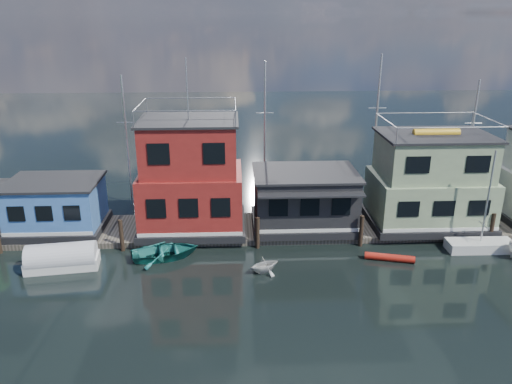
{
  "coord_description": "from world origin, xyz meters",
  "views": [
    {
      "loc": [
        -5.49,
        -21.14,
        14.94
      ],
      "look_at": [
        -3.97,
        12.0,
        3.0
      ],
      "focal_mm": 35.0,
      "sensor_mm": 36.0,
      "label": 1
    }
  ],
  "objects_px": {
    "tarp_runabout": "(62,259)",
    "houseboat_dark": "(305,199)",
    "red_kayak": "(390,258)",
    "day_sailer": "(480,245)",
    "houseboat_red": "(191,178)",
    "houseboat_blue": "(56,206)",
    "houseboat_green": "(430,182)",
    "dinghy_white": "(264,265)",
    "dinghy_teal": "(165,251)"
  },
  "relations": [
    {
      "from": "tarp_runabout",
      "to": "houseboat_dark",
      "type": "bearing_deg",
      "value": 10.34
    },
    {
      "from": "red_kayak",
      "to": "day_sailer",
      "type": "bearing_deg",
      "value": 25.39
    },
    {
      "from": "houseboat_dark",
      "to": "day_sailer",
      "type": "xyz_separation_m",
      "value": [
        11.29,
        -3.83,
        -2.01
      ]
    },
    {
      "from": "houseboat_red",
      "to": "tarp_runabout",
      "type": "bearing_deg",
      "value": -146.68
    },
    {
      "from": "tarp_runabout",
      "to": "houseboat_blue",
      "type": "bearing_deg",
      "value": 101.97
    },
    {
      "from": "houseboat_red",
      "to": "day_sailer",
      "type": "bearing_deg",
      "value": -11.29
    },
    {
      "from": "houseboat_green",
      "to": "day_sailer",
      "type": "height_order",
      "value": "houseboat_green"
    },
    {
      "from": "tarp_runabout",
      "to": "day_sailer",
      "type": "bearing_deg",
      "value": -4.9
    },
    {
      "from": "houseboat_red",
      "to": "tarp_runabout",
      "type": "relative_size",
      "value": 2.63
    },
    {
      "from": "day_sailer",
      "to": "dinghy_white",
      "type": "height_order",
      "value": "day_sailer"
    },
    {
      "from": "houseboat_red",
      "to": "tarp_runabout",
      "type": "xyz_separation_m",
      "value": [
        -7.71,
        -5.07,
        -3.45
      ]
    },
    {
      "from": "houseboat_blue",
      "to": "houseboat_red",
      "type": "xyz_separation_m",
      "value": [
        9.5,
        0.0,
        1.9
      ]
    },
    {
      "from": "day_sailer",
      "to": "dinghy_teal",
      "type": "distance_m",
      "value": 20.79
    },
    {
      "from": "houseboat_blue",
      "to": "houseboat_green",
      "type": "relative_size",
      "value": 0.76
    },
    {
      "from": "houseboat_red",
      "to": "red_kayak",
      "type": "relative_size",
      "value": 3.81
    },
    {
      "from": "houseboat_red",
      "to": "houseboat_green",
      "type": "relative_size",
      "value": 1.41
    },
    {
      "from": "houseboat_blue",
      "to": "dinghy_teal",
      "type": "xyz_separation_m",
      "value": [
        7.99,
        -3.95,
        -1.76
      ]
    },
    {
      "from": "dinghy_white",
      "to": "day_sailer",
      "type": "bearing_deg",
      "value": -107.96
    },
    {
      "from": "houseboat_dark",
      "to": "tarp_runabout",
      "type": "bearing_deg",
      "value": -162.18
    },
    {
      "from": "tarp_runabout",
      "to": "red_kayak",
      "type": "distance_m",
      "value": 20.55
    },
    {
      "from": "houseboat_dark",
      "to": "houseboat_green",
      "type": "relative_size",
      "value": 0.88
    },
    {
      "from": "houseboat_red",
      "to": "houseboat_blue",
      "type": "bearing_deg",
      "value": -180.0
    },
    {
      "from": "houseboat_dark",
      "to": "tarp_runabout",
      "type": "xyz_separation_m",
      "value": [
        -15.71,
        -5.05,
        -1.76
      ]
    },
    {
      "from": "houseboat_green",
      "to": "houseboat_red",
      "type": "bearing_deg",
      "value": -180.0
    },
    {
      "from": "houseboat_dark",
      "to": "dinghy_white",
      "type": "distance_m",
      "value": 7.2
    },
    {
      "from": "houseboat_dark",
      "to": "dinghy_teal",
      "type": "relative_size",
      "value": 1.71
    },
    {
      "from": "dinghy_teal",
      "to": "houseboat_red",
      "type": "bearing_deg",
      "value": -35.99
    },
    {
      "from": "houseboat_dark",
      "to": "red_kayak",
      "type": "relative_size",
      "value": 2.38
    },
    {
      "from": "red_kayak",
      "to": "dinghy_teal",
      "type": "xyz_separation_m",
      "value": [
        -14.34,
        1.09,
        0.22
      ]
    },
    {
      "from": "dinghy_white",
      "to": "red_kayak",
      "type": "bearing_deg",
      "value": -109.16
    },
    {
      "from": "houseboat_green",
      "to": "tarp_runabout",
      "type": "height_order",
      "value": "houseboat_green"
    },
    {
      "from": "houseboat_green",
      "to": "day_sailer",
      "type": "relative_size",
      "value": 1.22
    },
    {
      "from": "day_sailer",
      "to": "dinghy_teal",
      "type": "relative_size",
      "value": 1.59
    },
    {
      "from": "houseboat_dark",
      "to": "houseboat_blue",
      "type": "bearing_deg",
      "value": 179.94
    },
    {
      "from": "day_sailer",
      "to": "dinghy_teal",
      "type": "height_order",
      "value": "day_sailer"
    },
    {
      "from": "tarp_runabout",
      "to": "dinghy_teal",
      "type": "distance_m",
      "value": 6.31
    },
    {
      "from": "houseboat_dark",
      "to": "tarp_runabout",
      "type": "relative_size",
      "value": 1.64
    },
    {
      "from": "dinghy_teal",
      "to": "houseboat_dark",
      "type": "bearing_deg",
      "value": -82.64
    },
    {
      "from": "day_sailer",
      "to": "tarp_runabout",
      "type": "height_order",
      "value": "day_sailer"
    },
    {
      "from": "houseboat_red",
      "to": "dinghy_teal",
      "type": "height_order",
      "value": "houseboat_red"
    },
    {
      "from": "houseboat_green",
      "to": "day_sailer",
      "type": "xyz_separation_m",
      "value": [
        2.29,
        -3.85,
        -3.14
      ]
    },
    {
      "from": "houseboat_red",
      "to": "day_sailer",
      "type": "distance_m",
      "value": 20.01
    },
    {
      "from": "houseboat_green",
      "to": "dinghy_teal",
      "type": "bearing_deg",
      "value": -167.94
    },
    {
      "from": "houseboat_blue",
      "to": "dinghy_teal",
      "type": "distance_m",
      "value": 9.09
    },
    {
      "from": "tarp_runabout",
      "to": "red_kayak",
      "type": "height_order",
      "value": "tarp_runabout"
    },
    {
      "from": "dinghy_white",
      "to": "houseboat_red",
      "type": "bearing_deg",
      "value": 10.67
    },
    {
      "from": "houseboat_red",
      "to": "dinghy_white",
      "type": "distance_m",
      "value": 8.57
    },
    {
      "from": "red_kayak",
      "to": "houseboat_dark",
      "type": "bearing_deg",
      "value": 148.77
    },
    {
      "from": "houseboat_green",
      "to": "red_kayak",
      "type": "relative_size",
      "value": 2.7
    },
    {
      "from": "day_sailer",
      "to": "houseboat_blue",
      "type": "bearing_deg",
      "value": 172.92
    }
  ]
}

